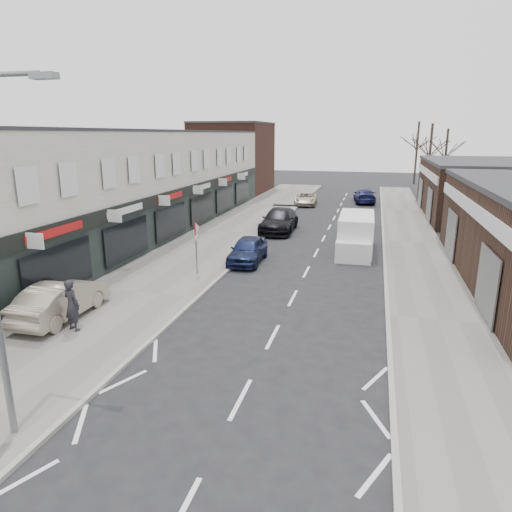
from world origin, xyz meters
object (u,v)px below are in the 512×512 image
Objects in this scene: parked_car_right_c at (364,196)px; parked_car_right_b at (360,219)px; warning_sign at (196,233)px; white_van at (356,234)px; sedan_on_pavement at (61,300)px; parked_car_left_c at (306,199)px; parked_car_left_a at (248,250)px; parked_car_right_a at (357,233)px; parked_car_left_b at (279,220)px; pedestrian at (72,305)px.

parked_car_right_b is at bearing 84.19° from parked_car_right_c.
warning_sign is 16.21m from parked_car_right_b.
white_van is at bearing 43.35° from warning_sign.
sedan_on_pavement reaches higher than parked_car_right_b.
parked_car_left_c is (-5.62, 17.65, -0.42)m from white_van.
parked_car_right_c is at bearing 24.19° from parked_car_left_c.
sedan_on_pavement is 1.05× the size of parked_car_left_a.
parked_car_right_c is (0.00, 13.28, 0.07)m from parked_car_right_b.
white_van reaches higher than parked_car_right_a.
warning_sign is 11.71m from parked_car_right_a.
sedan_on_pavement is (-2.88, -6.57, -1.37)m from warning_sign.
parked_car_left_b is (1.76, 11.50, -1.39)m from warning_sign.
warning_sign reaches higher than parked_car_right_a.
parked_car_left_a is 8.49m from parked_car_left_b.
parked_car_left_a is 8.19m from parked_car_right_a.
parked_car_left_b is at bearing 140.18° from white_van.
parked_car_left_b reaches higher than parked_car_left_c.
warning_sign is at bearing -100.16° from parked_car_left_b.
parked_car_right_b is (5.60, 2.86, -0.16)m from parked_car_left_b.
parked_car_right_a is at bearing 84.19° from parked_car_right_c.
parked_car_right_c reaches higher than parked_car_right_a.
parked_car_left_a is (4.63, 9.58, -0.13)m from sedan_on_pavement.
parked_car_left_a is at bearing -89.67° from pedestrian.
white_van is 2.05m from parked_car_right_a.
parked_car_right_a is (5.60, -2.51, -0.10)m from parked_car_left_b.
parked_car_left_b is 1.30× the size of parked_car_right_a.
parked_car_left_a is 0.92× the size of parked_car_left_c.
parked_car_left_a is at bearing 71.38° from parked_car_right_c.
pedestrian reaches higher than sedan_on_pavement.
parked_car_right_a is (5.60, -15.63, 0.09)m from parked_car_left_c.
parked_car_left_c is at bearing -98.99° from sedan_on_pavement.
white_van is at bearing -76.58° from parked_car_left_c.
parked_car_left_b is (3.51, 18.95, -0.25)m from pedestrian.
warning_sign reaches higher than parked_car_left_b.
parked_car_right_c is at bearing -91.86° from parked_car_right_b.
white_van is (7.38, 6.97, -1.16)m from warning_sign.
parked_car_left_b is 1.46× the size of parked_car_right_b.
warning_sign is 0.48× the size of parked_car_left_b.
parked_car_left_a is 21.60m from parked_car_left_c.
pedestrian is 23.63m from parked_car_right_b.
warning_sign is 1.44× the size of pedestrian.
parked_car_left_b is 17.09m from parked_car_right_c.
parked_car_left_b is at bearing -104.92° from sedan_on_pavement.
pedestrian is (1.12, -0.87, 0.23)m from sedan_on_pavement.
pedestrian is (-1.75, -7.44, -1.14)m from warning_sign.
warning_sign reaches higher than parked_car_left_a.
parked_car_left_b is at bearing -94.24° from parked_car_left_c.
pedestrian is at bearing 69.63° from parked_car_right_c.
white_van reaches higher than parked_car_right_b.
parked_car_left_b is at bearing 81.31° from warning_sign.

